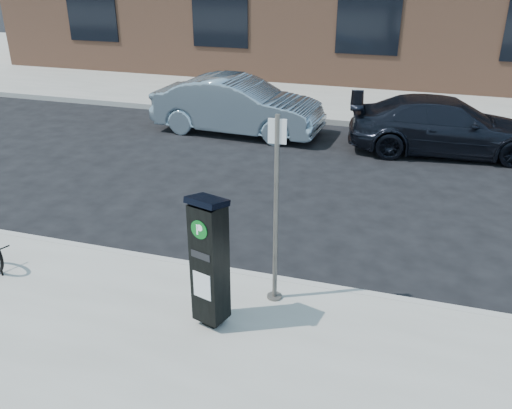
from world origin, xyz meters
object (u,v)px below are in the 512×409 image
at_px(car_silver, 238,106).
at_px(parking_kiosk, 210,261).
at_px(sign_pole, 276,214).
at_px(car_dark, 445,126).

bearing_deg(car_silver, parking_kiosk, -160.23).
distance_m(sign_pole, car_silver, 7.69).
relative_size(parking_kiosk, car_silver, 0.39).
relative_size(car_silver, car_dark, 0.99).
xyz_separation_m(sign_pole, car_silver, (-2.94, 7.07, -0.65)).
distance_m(sign_pole, car_dark, 7.38).
height_order(parking_kiosk, car_silver, parking_kiosk).
distance_m(parking_kiosk, car_dark, 8.24).
relative_size(sign_pole, car_silver, 0.57).
relative_size(parking_kiosk, car_dark, 0.39).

